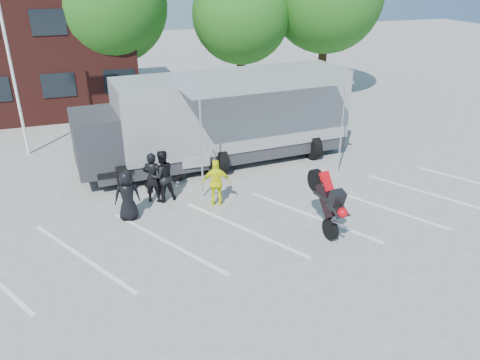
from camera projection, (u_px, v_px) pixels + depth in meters
ground at (248, 246)px, 13.63m from camera, size 100.00×100.00×0.00m
parking_bay_lines at (237, 229)px, 14.49m from camera, size 18.09×13.33×0.01m
flagpole at (12, 33)px, 18.25m from camera, size 1.61×0.12×8.00m
tree_left at (109, 5)px, 24.45m from camera, size 6.12×6.12×8.64m
tree_mid at (241, 15)px, 25.92m from camera, size 5.44×5.44×7.68m
transporter_truck at (223, 162)px, 19.48m from camera, size 11.68×6.18×3.61m
parked_motorcycle at (198, 178)px, 17.97m from camera, size 2.36×0.81×1.23m
stunt_bike_rider at (316, 228)px, 14.56m from camera, size 1.01×1.90×2.15m
spectator_leather_a at (127, 196)px, 14.75m from camera, size 0.83×0.55×1.67m
spectator_leather_b at (153, 178)px, 15.84m from camera, size 0.77×0.65×1.79m
spectator_leather_c at (162, 176)px, 15.91m from camera, size 1.03×0.88×1.84m
spectator_hivis at (217, 183)px, 15.64m from camera, size 1.04×0.64×1.65m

